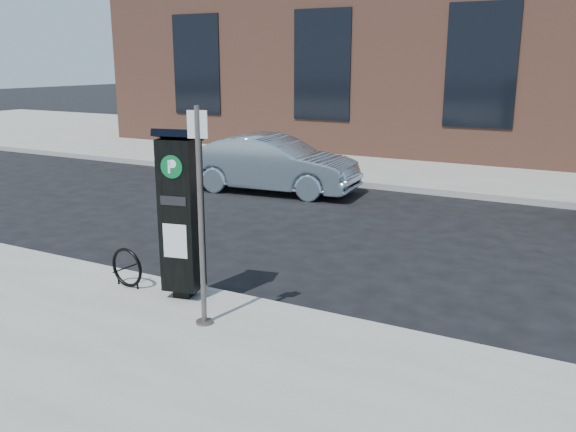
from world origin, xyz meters
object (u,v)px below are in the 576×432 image
Objects in this scene: parking_kiosk at (181,212)px; bike_rack at (127,268)px; sign_pole at (201,220)px; car_silver at (272,164)px.

parking_kiosk is 3.97× the size of bike_rack.
parking_kiosk is 0.96m from sign_pole.
parking_kiosk is 0.87× the size of sign_pole.
parking_kiosk is 0.52× the size of car_silver.
sign_pole reaches higher than parking_kiosk.
sign_pole is 0.60× the size of car_silver.
car_silver reaches higher than bike_rack.
parking_kiosk is at bearing 119.13° from sign_pole.
car_silver is at bearing 91.62° from sign_pole.
bike_rack is 0.13× the size of car_silver.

